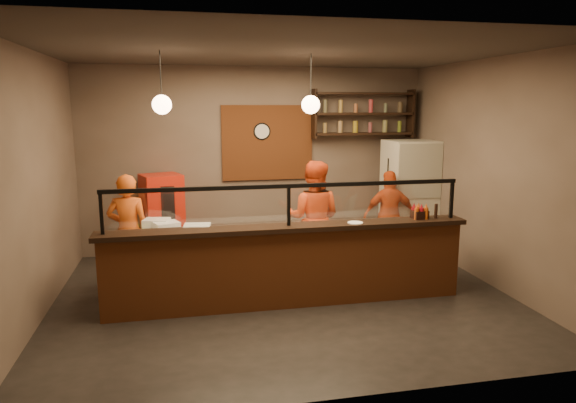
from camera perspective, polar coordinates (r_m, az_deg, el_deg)
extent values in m
plane|color=black|center=(7.03, -0.44, -10.55)|extent=(6.00, 6.00, 0.00)
plane|color=#3B342E|center=(6.60, -0.48, 16.36)|extent=(6.00, 6.00, 0.00)
plane|color=#68574C|center=(9.07, -3.56, 4.64)|extent=(6.00, 0.00, 6.00)
plane|color=#68574C|center=(6.72, -26.41, 1.48)|extent=(0.00, 5.00, 5.00)
plane|color=#68574C|center=(7.79, 21.77, 2.93)|extent=(0.00, 5.00, 5.00)
plane|color=#68574C|center=(4.24, 6.18, -2.20)|extent=(6.00, 0.00, 6.00)
cube|color=brown|center=(9.05, -2.30, 6.54)|extent=(1.60, 0.04, 1.30)
cube|color=brown|center=(6.59, 0.07, -7.41)|extent=(4.60, 0.25, 1.00)
cube|color=black|center=(6.45, 0.07, -2.92)|extent=(4.70, 0.37, 0.06)
cube|color=gray|center=(7.08, -0.76, -6.76)|extent=(4.60, 0.75, 0.85)
cube|color=white|center=(6.96, -0.77, -3.22)|extent=(4.60, 0.75, 0.05)
cube|color=white|center=(6.39, 0.07, -0.48)|extent=(4.40, 0.02, 0.50)
cube|color=black|center=(6.34, 0.07, 1.74)|extent=(4.50, 0.05, 0.05)
cube|color=black|center=(6.33, -20.02, -1.23)|extent=(0.04, 0.04, 0.50)
cube|color=black|center=(6.39, 0.07, -0.48)|extent=(0.04, 0.04, 0.50)
cube|color=black|center=(7.17, 17.71, 0.23)|extent=(0.04, 0.04, 0.50)
cube|color=black|center=(9.33, 8.30, 7.48)|extent=(1.80, 0.28, 0.04)
cube|color=black|center=(9.32, 8.36, 9.63)|extent=(1.80, 0.28, 0.04)
cube|color=black|center=(9.32, 8.41, 11.78)|extent=(1.80, 0.28, 0.04)
cube|color=black|center=(9.05, 2.92, 9.70)|extent=(0.04, 0.28, 0.85)
cube|color=black|center=(9.66, 13.45, 9.49)|extent=(0.04, 0.28, 0.85)
cylinder|color=black|center=(9.01, -2.93, 7.79)|extent=(0.30, 0.04, 0.30)
cylinder|color=black|center=(6.65, -13.98, 13.42)|extent=(0.01, 0.01, 0.60)
sphere|color=#FFC48C|center=(6.64, -13.84, 10.41)|extent=(0.24, 0.24, 0.24)
cylinder|color=black|center=(6.86, 2.56, 13.62)|extent=(0.01, 0.01, 0.60)
sphere|color=#FFC48C|center=(6.85, 2.54, 10.69)|extent=(0.24, 0.24, 0.24)
imported|color=#CB4D13|center=(7.52, -17.29, -3.18)|extent=(0.64, 0.47, 1.62)
imported|color=red|center=(7.76, 2.84, -1.84)|extent=(1.04, 0.95, 1.74)
imported|color=#C94113|center=(8.65, 11.22, -1.56)|extent=(0.91, 0.45, 1.50)
cube|color=beige|center=(9.23, 13.32, 0.56)|extent=(0.83, 0.77, 1.95)
cube|color=red|center=(8.78, -13.77, -1.69)|extent=(0.76, 0.73, 1.43)
cylinder|color=beige|center=(6.91, -3.16, -3.07)|extent=(0.72, 0.72, 0.01)
cube|color=white|center=(6.86, -13.35, -2.86)|extent=(0.37, 0.34, 0.15)
cube|color=silver|center=(7.03, -14.38, -2.54)|extent=(0.37, 0.32, 0.16)
cube|color=silver|center=(6.58, -10.05, -3.24)|extent=(0.36, 0.30, 0.16)
cylinder|color=yellow|center=(6.96, -15.29, -3.12)|extent=(0.36, 0.16, 0.06)
cube|color=black|center=(7.04, 14.42, -1.41)|extent=(0.22, 0.18, 0.11)
cylinder|color=black|center=(7.10, 16.11, -1.04)|extent=(0.06, 0.06, 0.20)
cylinder|color=white|center=(6.61, 7.49, -2.36)|extent=(0.24, 0.24, 0.01)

